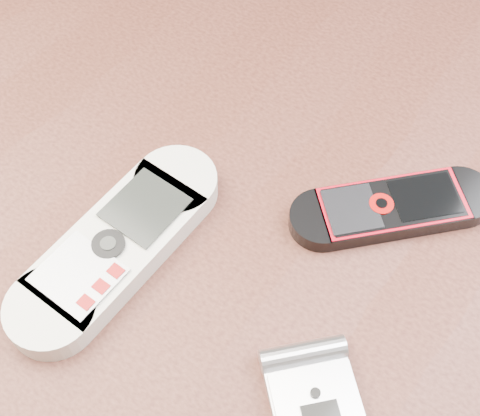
# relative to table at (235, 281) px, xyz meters

# --- Properties ---
(table) EXTENTS (1.20, 0.80, 0.75)m
(table) POSITION_rel_table_xyz_m (0.00, 0.00, 0.00)
(table) COLOR black
(table) RESTS_ON ground
(nokia_white) EXTENTS (0.06, 0.18, 0.02)m
(nokia_white) POSITION_rel_table_xyz_m (-0.04, -0.07, 0.12)
(nokia_white) COLOR silver
(nokia_white) RESTS_ON table
(nokia_black_red) EXTENTS (0.13, 0.14, 0.01)m
(nokia_black_red) POSITION_rel_table_xyz_m (0.09, 0.06, 0.11)
(nokia_black_red) COLOR black
(nokia_black_red) RESTS_ON table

